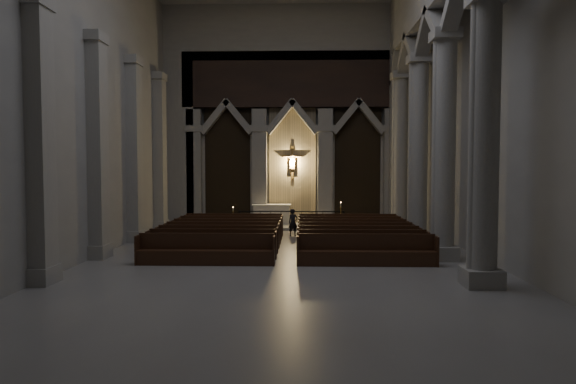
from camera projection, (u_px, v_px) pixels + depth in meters
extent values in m
plane|color=gray|center=(285.00, 267.00, 16.81)|extent=(24.00, 24.00, 0.00)
cube|color=gray|center=(292.00, 117.00, 28.48)|extent=(14.00, 0.10, 12.00)
cube|color=gray|center=(71.00, 84.00, 16.69)|extent=(0.10, 24.00, 12.00)
cube|color=gray|center=(505.00, 82.00, 16.31)|extent=(0.10, 24.00, 12.00)
cube|color=#99968F|center=(194.00, 168.00, 28.27)|extent=(0.80, 0.50, 6.40)
cube|color=#99968F|center=(195.00, 221.00, 28.43)|extent=(1.05, 0.70, 0.50)
cube|color=#99968F|center=(194.00, 129.00, 28.16)|extent=(1.00, 0.65, 0.35)
cube|color=#99968F|center=(260.00, 168.00, 28.17)|extent=(0.80, 0.50, 6.40)
cube|color=#99968F|center=(260.00, 221.00, 28.33)|extent=(1.05, 0.70, 0.50)
cube|color=#99968F|center=(259.00, 129.00, 28.06)|extent=(1.00, 0.65, 0.35)
cube|color=#99968F|center=(325.00, 168.00, 28.08)|extent=(0.80, 0.50, 6.40)
cube|color=#99968F|center=(325.00, 221.00, 28.23)|extent=(1.05, 0.70, 0.50)
cube|color=#99968F|center=(325.00, 128.00, 27.96)|extent=(1.00, 0.65, 0.35)
cube|color=#99968F|center=(391.00, 168.00, 27.98)|extent=(0.80, 0.50, 6.40)
cube|color=#99968F|center=(390.00, 222.00, 28.13)|extent=(1.05, 0.70, 0.50)
cube|color=#99968F|center=(391.00, 128.00, 27.86)|extent=(1.00, 0.65, 0.35)
cube|color=black|center=(228.00, 162.00, 28.56)|extent=(2.60, 0.15, 7.00)
cube|color=tan|center=(292.00, 162.00, 28.46)|extent=(2.60, 0.15, 7.00)
cube|color=black|center=(357.00, 162.00, 28.36)|extent=(2.60, 0.15, 7.00)
cube|color=black|center=(292.00, 80.00, 27.87)|extent=(12.00, 0.50, 3.00)
cube|color=#99968F|center=(180.00, 144.00, 28.23)|extent=(1.60, 0.50, 9.00)
cube|color=#99968F|center=(406.00, 144.00, 27.89)|extent=(1.60, 0.50, 9.00)
cube|color=#99968F|center=(292.00, 33.00, 27.74)|extent=(14.00, 0.50, 3.00)
plane|color=#FFEA72|center=(292.00, 162.00, 28.43)|extent=(1.50, 0.00, 1.50)
cube|color=brown|center=(292.00, 162.00, 28.34)|extent=(0.13, 0.08, 1.80)
cube|color=brown|center=(292.00, 156.00, 28.32)|extent=(1.10, 0.08, 0.13)
cube|color=tan|center=(292.00, 163.00, 28.28)|extent=(0.26, 0.10, 0.60)
sphere|color=tan|center=(292.00, 156.00, 28.26)|extent=(0.17, 0.17, 0.17)
cylinder|color=tan|center=(288.00, 157.00, 28.27)|extent=(0.45, 0.08, 0.08)
cylinder|color=tan|center=(297.00, 157.00, 28.25)|extent=(0.45, 0.08, 0.08)
cube|color=#99968F|center=(399.00, 226.00, 26.13)|extent=(1.00, 1.00, 0.50)
cylinder|color=#99968F|center=(400.00, 152.00, 25.93)|extent=(0.70, 0.70, 7.50)
cube|color=#99968F|center=(401.00, 75.00, 25.73)|extent=(0.95, 0.95, 0.35)
cube|color=#99968F|center=(417.00, 237.00, 22.14)|extent=(1.00, 1.00, 0.50)
cylinder|color=#99968F|center=(418.00, 150.00, 21.94)|extent=(0.70, 0.70, 7.50)
cube|color=#99968F|center=(419.00, 59.00, 21.74)|extent=(0.95, 0.95, 0.35)
cube|color=#99968F|center=(442.00, 253.00, 18.14)|extent=(1.00, 1.00, 0.50)
cylinder|color=#99968F|center=(444.00, 147.00, 17.95)|extent=(0.70, 0.70, 7.50)
cube|color=#99968F|center=(445.00, 35.00, 17.75)|extent=(0.95, 0.95, 0.35)
cube|color=#99968F|center=(481.00, 277.00, 14.15)|extent=(1.00, 1.00, 0.50)
cylinder|color=#99968F|center=(484.00, 141.00, 13.96)|extent=(0.70, 0.70, 7.50)
cube|color=#99968F|center=(393.00, 142.00, 27.80)|extent=(0.55, 1.20, 9.20)
cube|color=#99968F|center=(161.00, 225.00, 26.47)|extent=(0.60, 1.00, 0.50)
cube|color=#99968F|center=(160.00, 152.00, 26.27)|extent=(0.50, 0.80, 7.50)
cube|color=#99968F|center=(159.00, 77.00, 26.07)|extent=(0.60, 1.00, 0.35)
cube|color=#99968F|center=(136.00, 236.00, 22.48)|extent=(0.60, 1.00, 0.50)
cube|color=#99968F|center=(134.00, 150.00, 22.28)|extent=(0.50, 0.80, 7.50)
cube|color=#99968F|center=(133.00, 61.00, 22.08)|extent=(0.60, 1.00, 0.35)
cube|color=#99968F|center=(100.00, 251.00, 18.48)|extent=(0.60, 1.00, 0.50)
cube|color=#99968F|center=(98.00, 147.00, 18.29)|extent=(0.50, 0.80, 7.50)
cube|color=#99968F|center=(96.00, 38.00, 18.09)|extent=(0.60, 1.00, 0.35)
cube|color=#99968F|center=(44.00, 275.00, 14.49)|extent=(0.60, 1.00, 0.50)
cube|color=#99968F|center=(41.00, 142.00, 14.29)|extent=(0.50, 0.80, 7.50)
cube|color=#99968F|center=(37.00, 1.00, 14.09)|extent=(0.60, 1.00, 0.35)
cube|color=#99968F|center=(292.00, 226.00, 27.39)|extent=(8.50, 2.60, 0.15)
cube|color=beige|center=(272.00, 214.00, 27.96)|extent=(1.95, 0.76, 1.03)
cube|color=white|center=(272.00, 205.00, 27.93)|extent=(2.11, 0.84, 0.04)
cube|color=black|center=(291.00, 211.00, 25.96)|extent=(5.28, 0.05, 0.05)
cube|color=black|center=(239.00, 221.00, 26.06)|extent=(0.09, 0.09, 1.06)
cube|color=black|center=(343.00, 221.00, 25.91)|extent=(0.09, 0.09, 1.06)
cylinder|color=black|center=(250.00, 221.00, 26.04)|extent=(0.02, 0.02, 0.97)
cylinder|color=black|center=(260.00, 221.00, 26.03)|extent=(0.02, 0.02, 0.97)
cylinder|color=black|center=(271.00, 221.00, 26.01)|extent=(0.02, 0.02, 0.97)
cylinder|color=black|center=(281.00, 221.00, 26.00)|extent=(0.02, 0.02, 0.97)
cylinder|color=black|center=(291.00, 221.00, 25.99)|extent=(0.02, 0.02, 0.97)
cylinder|color=black|center=(302.00, 221.00, 25.97)|extent=(0.02, 0.02, 0.97)
cylinder|color=black|center=(312.00, 221.00, 25.96)|extent=(0.02, 0.02, 0.97)
cylinder|color=black|center=(323.00, 222.00, 25.94)|extent=(0.02, 0.02, 0.97)
cylinder|color=black|center=(333.00, 222.00, 25.93)|extent=(0.02, 0.02, 0.97)
cylinder|color=#AB8C34|center=(233.00, 231.00, 25.75)|extent=(0.21, 0.21, 0.04)
cylinder|color=#AB8C34|center=(233.00, 221.00, 25.72)|extent=(0.03, 0.03, 1.02)
cylinder|color=#AB8C34|center=(233.00, 211.00, 25.70)|extent=(0.11, 0.11, 0.02)
cylinder|color=beige|center=(233.00, 209.00, 25.69)|extent=(0.04, 0.04, 0.18)
sphere|color=#FFA859|center=(233.00, 207.00, 25.69)|extent=(0.04, 0.04, 0.04)
cylinder|color=#AB8C34|center=(341.00, 231.00, 25.81)|extent=(0.25, 0.25, 0.05)
cylinder|color=#AB8C34|center=(341.00, 219.00, 25.78)|extent=(0.04, 0.04, 1.21)
cylinder|color=#AB8C34|center=(341.00, 207.00, 25.75)|extent=(0.13, 0.13, 0.02)
cylinder|color=beige|center=(341.00, 205.00, 25.74)|extent=(0.05, 0.05, 0.21)
sphere|color=#FFA859|center=(341.00, 203.00, 25.73)|extent=(0.05, 0.05, 0.05)
cube|color=black|center=(234.00, 231.00, 24.33)|extent=(4.60, 0.44, 0.49)
cube|color=black|center=(234.00, 219.00, 24.51)|extent=(4.60, 0.08, 0.55)
cube|color=black|center=(186.00, 225.00, 24.38)|extent=(0.07, 0.49, 0.99)
cube|color=black|center=(282.00, 226.00, 24.25)|extent=(0.07, 0.49, 0.99)
cube|color=black|center=(348.00, 231.00, 24.18)|extent=(4.60, 0.44, 0.49)
cube|color=black|center=(347.00, 219.00, 24.36)|extent=(4.60, 0.08, 0.55)
cube|color=black|center=(299.00, 226.00, 24.23)|extent=(0.07, 0.49, 0.99)
cube|color=black|center=(397.00, 226.00, 24.10)|extent=(0.07, 0.49, 0.99)
cube|color=black|center=(230.00, 234.00, 23.14)|extent=(4.60, 0.44, 0.49)
cube|color=black|center=(231.00, 222.00, 23.32)|extent=(4.60, 0.08, 0.55)
cube|color=black|center=(180.00, 228.00, 23.19)|extent=(0.07, 0.49, 0.99)
cube|color=black|center=(281.00, 229.00, 23.07)|extent=(0.07, 0.49, 0.99)
cube|color=black|center=(350.00, 234.00, 22.99)|extent=(4.60, 0.44, 0.49)
cube|color=black|center=(350.00, 222.00, 23.17)|extent=(4.60, 0.08, 0.55)
cube|color=black|center=(299.00, 229.00, 23.04)|extent=(0.07, 0.49, 0.99)
cube|color=black|center=(402.00, 229.00, 22.92)|extent=(0.07, 0.49, 0.99)
cube|color=black|center=(226.00, 238.00, 21.96)|extent=(4.60, 0.44, 0.49)
cube|color=black|center=(227.00, 225.00, 22.14)|extent=(4.60, 0.08, 0.55)
cube|color=black|center=(173.00, 232.00, 22.01)|extent=(0.07, 0.49, 0.99)
cube|color=black|center=(280.00, 232.00, 21.88)|extent=(0.07, 0.49, 0.99)
cube|color=black|center=(353.00, 238.00, 21.81)|extent=(4.60, 0.44, 0.49)
cube|color=black|center=(352.00, 225.00, 21.99)|extent=(4.60, 0.08, 0.55)
cube|color=black|center=(299.00, 232.00, 21.86)|extent=(0.07, 0.49, 0.99)
cube|color=black|center=(407.00, 232.00, 21.73)|extent=(0.07, 0.49, 0.99)
cube|color=black|center=(222.00, 242.00, 20.77)|extent=(4.60, 0.44, 0.49)
cube|color=black|center=(223.00, 228.00, 20.95)|extent=(4.60, 0.08, 0.55)
cube|color=black|center=(166.00, 235.00, 20.82)|extent=(0.07, 0.49, 0.99)
cube|color=black|center=(279.00, 236.00, 20.70)|extent=(0.07, 0.49, 0.99)
cube|color=black|center=(356.00, 242.00, 20.62)|extent=(4.60, 0.44, 0.49)
cube|color=black|center=(355.00, 229.00, 20.81)|extent=(4.60, 0.08, 0.55)
cube|color=black|center=(298.00, 236.00, 20.68)|extent=(0.07, 0.49, 0.99)
cube|color=black|center=(413.00, 236.00, 20.55)|extent=(0.07, 0.49, 0.99)
cube|color=black|center=(217.00, 246.00, 19.59)|extent=(4.60, 0.44, 0.49)
cube|color=black|center=(218.00, 232.00, 19.77)|extent=(4.60, 0.08, 0.55)
cube|color=black|center=(157.00, 240.00, 19.64)|extent=(0.07, 0.49, 0.99)
cube|color=black|center=(277.00, 240.00, 19.51)|extent=(0.07, 0.49, 0.99)
cube|color=black|center=(359.00, 247.00, 19.44)|extent=(4.60, 0.44, 0.49)
cube|color=black|center=(358.00, 233.00, 19.62)|extent=(4.60, 0.08, 0.55)
cube|color=black|center=(298.00, 240.00, 19.49)|extent=(0.07, 0.49, 0.99)
cube|color=black|center=(420.00, 241.00, 19.36)|extent=(0.07, 0.49, 0.99)
cube|color=black|center=(212.00, 252.00, 18.40)|extent=(4.60, 0.44, 0.49)
cube|color=black|center=(213.00, 236.00, 18.59)|extent=(4.60, 0.08, 0.55)
cube|color=black|center=(148.00, 244.00, 18.46)|extent=(0.07, 0.49, 0.99)
cube|color=black|center=(276.00, 245.00, 18.33)|extent=(0.07, 0.49, 0.99)
cube|color=black|center=(363.00, 252.00, 18.26)|extent=(4.60, 0.44, 0.49)
cube|color=black|center=(362.00, 237.00, 18.44)|extent=(4.60, 0.08, 0.55)
cube|color=black|center=(298.00, 245.00, 18.31)|extent=(0.07, 0.49, 0.99)
cube|color=black|center=(428.00, 246.00, 18.18)|extent=(0.07, 0.49, 0.99)
cube|color=black|center=(206.00, 257.00, 17.22)|extent=(4.60, 0.44, 0.49)
cube|color=black|center=(207.00, 241.00, 17.40)|extent=(4.60, 0.08, 0.55)
cube|color=black|center=(138.00, 250.00, 17.27)|extent=(0.07, 0.49, 0.99)
cube|color=black|center=(274.00, 251.00, 17.14)|extent=(0.07, 0.49, 0.99)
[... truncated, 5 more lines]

